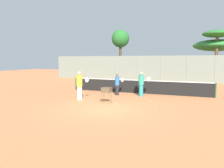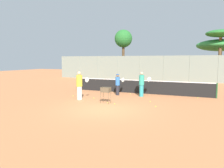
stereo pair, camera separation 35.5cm
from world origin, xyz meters
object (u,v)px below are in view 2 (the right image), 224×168
tennis_net (138,86)px  player_red_cap (79,85)px  player_white_outfit (118,84)px  ball_cart (106,91)px  player_yellow_shirt (142,84)px

tennis_net → player_red_cap: (-2.78, -4.22, 0.41)m
tennis_net → player_white_outfit: bearing=-128.1°
player_red_cap → ball_cart: (2.15, -0.43, -0.22)m
player_yellow_shirt → player_white_outfit: bearing=156.3°
tennis_net → player_yellow_shirt: 1.56m
tennis_net → player_yellow_shirt: bearing=-63.1°
player_red_cap → tennis_net: bearing=1.7°
ball_cart → player_white_outfit: bearing=99.1°
player_red_cap → ball_cart: bearing=-66.2°
player_yellow_shirt → player_red_cap: bearing=-167.5°
player_white_outfit → player_yellow_shirt: player_yellow_shirt is taller
player_red_cap → player_yellow_shirt: size_ratio=1.05×
player_yellow_shirt → ball_cart: player_yellow_shirt is taller
ball_cart → player_red_cap: bearing=168.8°
player_white_outfit → player_yellow_shirt: bearing=-56.2°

